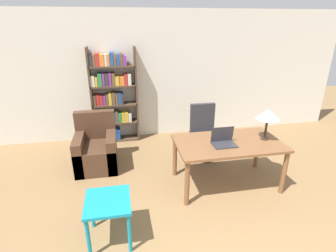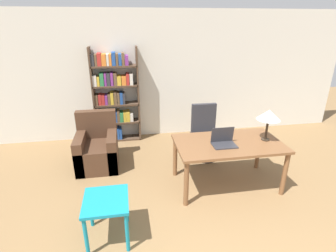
% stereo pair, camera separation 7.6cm
% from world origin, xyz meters
% --- Properties ---
extents(wall_back, '(8.00, 0.06, 2.70)m').
position_xyz_m(wall_back, '(0.00, 4.53, 1.35)').
color(wall_back, silver).
rests_on(wall_back, ground_plane).
extents(desk, '(1.61, 0.92, 0.74)m').
position_xyz_m(desk, '(0.49, 2.29, 0.65)').
color(desk, brown).
rests_on(desk, ground_plane).
extents(laptop, '(0.35, 0.24, 0.26)m').
position_xyz_m(laptop, '(0.38, 2.22, 0.80)').
color(laptop, '#2D2D33').
rests_on(laptop, desk).
extents(table_lamp, '(0.35, 0.35, 0.49)m').
position_xyz_m(table_lamp, '(1.08, 2.28, 1.14)').
color(table_lamp, '#2D2319').
rests_on(table_lamp, desk).
extents(office_chair, '(0.49, 0.49, 1.01)m').
position_xyz_m(office_chair, '(0.43, 3.28, 0.45)').
color(office_chair, black).
rests_on(office_chair, ground_plane).
extents(side_table_blue, '(0.51, 0.55, 0.55)m').
position_xyz_m(side_table_blue, '(-1.31, 1.45, 0.46)').
color(side_table_blue, teal).
rests_on(side_table_blue, ground_plane).
extents(armchair, '(0.71, 0.79, 0.95)m').
position_xyz_m(armchair, '(-1.57, 3.26, 0.31)').
color(armchair, '#472D1E').
rests_on(armchair, ground_plane).
extents(bookshelf, '(0.95, 0.28, 1.99)m').
position_xyz_m(bookshelf, '(-1.26, 4.34, 0.97)').
color(bookshelf, '#4C3828').
rests_on(bookshelf, ground_plane).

